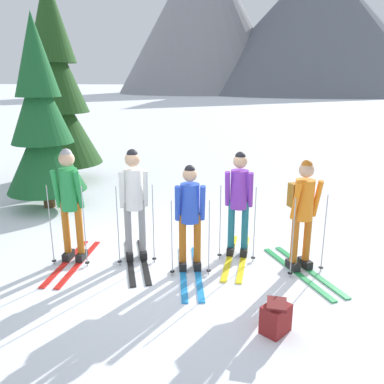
% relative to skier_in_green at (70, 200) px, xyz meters
% --- Properties ---
extents(ground_plane, '(400.00, 400.00, 0.00)m').
position_rel_skier_in_green_xyz_m(ground_plane, '(1.67, 0.26, -1.01)').
color(ground_plane, white).
extents(skier_in_green, '(0.61, 1.68, 1.81)m').
position_rel_skier_in_green_xyz_m(skier_in_green, '(0.00, 0.00, 0.00)').
color(skier_in_green, red).
rests_on(skier_in_green, ground).
extents(skier_in_white, '(0.95, 1.64, 1.80)m').
position_rel_skier_in_green_xyz_m(skier_in_white, '(0.95, 0.26, -0.01)').
color(skier_in_white, black).
rests_on(skier_in_white, ground).
extents(skier_in_blue, '(0.76, 1.77, 1.63)m').
position_rel_skier_in_green_xyz_m(skier_in_blue, '(1.86, 0.11, -0.10)').
color(skier_in_blue, '#1E84D1').
rests_on(skier_in_blue, ground).
extents(skier_in_purple, '(0.61, 1.75, 1.73)m').
position_rel_skier_in_green_xyz_m(skier_in_purple, '(2.52, 0.77, -0.03)').
color(skier_in_purple, yellow).
rests_on(skier_in_purple, ground).
extents(skier_in_orange, '(1.20, 1.67, 1.70)m').
position_rel_skier_in_green_xyz_m(skier_in_orange, '(3.49, 0.47, -0.06)').
color(skier_in_orange, green).
rests_on(skier_in_orange, ground).
extents(pine_tree_near, '(1.71, 1.71, 4.13)m').
position_rel_skier_in_green_xyz_m(pine_tree_near, '(-1.92, 2.43, 0.88)').
color(pine_tree_near, '#51381E').
rests_on(pine_tree_near, ground).
extents(pine_tree_mid, '(2.25, 2.25, 5.43)m').
position_rel_skier_in_green_xyz_m(pine_tree_mid, '(-2.84, 4.67, 1.48)').
color(pine_tree_mid, '#51381E').
rests_on(pine_tree_mid, ground).
extents(backpack_on_snow_front, '(0.37, 0.40, 0.38)m').
position_rel_skier_in_green_xyz_m(backpack_on_snow_front, '(3.16, -1.22, -0.82)').
color(backpack_on_snow_front, maroon).
rests_on(backpack_on_snow_front, ground).
extents(mountain_ridge_distant, '(63.01, 47.47, 29.95)m').
position_rel_skier_in_green_xyz_m(mountain_ridge_distant, '(0.59, 79.52, 12.75)').
color(mountain_ridge_distant, gray).
rests_on(mountain_ridge_distant, ground).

